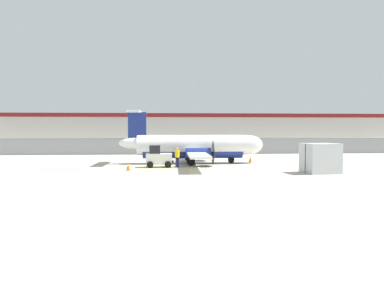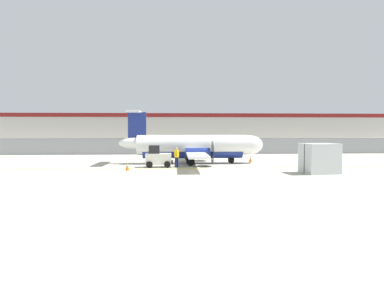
{
  "view_description": "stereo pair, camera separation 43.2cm",
  "coord_description": "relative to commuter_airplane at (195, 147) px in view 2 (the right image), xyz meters",
  "views": [
    {
      "loc": [
        -3.38,
        -26.14,
        3.28
      ],
      "look_at": [
        -0.94,
        7.15,
        1.8
      ],
      "focal_mm": 32.0,
      "sensor_mm": 36.0,
      "label": 1
    },
    {
      "loc": [
        -2.95,
        -26.17,
        3.28
      ],
      "look_at": [
        -0.94,
        7.15,
        1.8
      ],
      "focal_mm": 32.0,
      "sensor_mm": 36.0,
      "label": 2
    }
  ],
  "objects": [
    {
      "name": "ground_plane",
      "position": [
        0.7,
        -4.15,
        -1.6
      ],
      "size": [
        140.0,
        140.0,
        0.01
      ],
      "color": "#B2AD99"
    },
    {
      "name": "perimeter_fence",
      "position": [
        0.7,
        11.85,
        -0.49
      ],
      "size": [
        98.0,
        0.1,
        2.1
      ],
      "color": "gray",
      "rests_on": "ground"
    },
    {
      "name": "parking_lot_strip",
      "position": [
        0.7,
        23.35,
        -1.54
      ],
      "size": [
        98.0,
        17.0,
        0.12
      ],
      "color": "#38383A",
      "rests_on": "ground"
    },
    {
      "name": "background_building",
      "position": [
        0.7,
        41.84,
        1.66
      ],
      "size": [
        91.0,
        8.1,
        6.5
      ],
      "color": "beige",
      "rests_on": "ground"
    },
    {
      "name": "commuter_airplane",
      "position": [
        0.0,
        0.0,
        0.0
      ],
      "size": [
        13.69,
        16.02,
        4.92
      ],
      "rotation": [
        0.0,
        0.0,
        -0.01
      ],
      "color": "white",
      "rests_on": "ground"
    },
    {
      "name": "baggage_tug",
      "position": [
        -3.42,
        -3.01,
        -0.75
      ],
      "size": [
        2.35,
        1.42,
        1.88
      ],
      "rotation": [
        0.0,
        0.0,
        0.02
      ],
      "color": "silver",
      "rests_on": "ground"
    },
    {
      "name": "ground_crew_worker",
      "position": [
        -1.82,
        -3.33,
        -0.65
      ],
      "size": [
        0.48,
        0.48,
        1.7
      ],
      "rotation": [
        0.0,
        0.0,
        2.37
      ],
      "color": "#191E4C",
      "rests_on": "ground"
    },
    {
      "name": "cargo_container",
      "position": [
        8.68,
        -7.74,
        -0.5
      ],
      "size": [
        2.61,
        2.26,
        2.2
      ],
      "rotation": [
        0.0,
        0.0,
        0.11
      ],
      "color": "#B7BCC1",
      "rests_on": "ground"
    },
    {
      "name": "traffic_cone_near_left",
      "position": [
        -0.53,
        1.46,
        -1.29
      ],
      "size": [
        0.36,
        0.36,
        0.64
      ],
      "color": "orange",
      "rests_on": "ground"
    },
    {
      "name": "traffic_cone_near_right",
      "position": [
        5.49,
        0.68,
        -1.29
      ],
      "size": [
        0.36,
        0.36,
        0.64
      ],
      "color": "orange",
      "rests_on": "ground"
    },
    {
      "name": "traffic_cone_far_left",
      "position": [
        -5.74,
        -5.12,
        -1.29
      ],
      "size": [
        0.36,
        0.36,
        0.64
      ],
      "color": "orange",
      "rests_on": "ground"
    },
    {
      "name": "traffic_cone_far_right",
      "position": [
        -2.94,
        -0.13,
        -1.29
      ],
      "size": [
        0.36,
        0.36,
        0.64
      ],
      "color": "orange",
      "rests_on": "ground"
    },
    {
      "name": "parked_car_0",
      "position": [
        -14.13,
        22.87,
        -0.71
      ],
      "size": [
        4.33,
        2.29,
        1.58
      ],
      "rotation": [
        0.0,
        0.0,
        -0.09
      ],
      "color": "slate",
      "rests_on": "parking_lot_strip"
    },
    {
      "name": "parked_car_1",
      "position": [
        -8.38,
        21.87,
        -0.71
      ],
      "size": [
        4.2,
        2.0,
        1.58
      ],
      "rotation": [
        0.0,
        0.0,
        -0.0
      ],
      "color": "slate",
      "rests_on": "parking_lot_strip"
    },
    {
      "name": "parked_car_2",
      "position": [
        -1.0,
        26.65,
        -0.71
      ],
      "size": [
        4.36,
        2.35,
        1.58
      ],
      "rotation": [
        0.0,
        0.0,
        3.25
      ],
      "color": "slate",
      "rests_on": "parking_lot_strip"
    },
    {
      "name": "parked_car_3",
      "position": [
        2.79,
        24.49,
        -0.71
      ],
      "size": [
        4.38,
        2.42,
        1.58
      ],
      "rotation": [
        0.0,
        0.0,
        -0.13
      ],
      "color": "#B28C19",
      "rests_on": "parking_lot_strip"
    },
    {
      "name": "parked_car_4",
      "position": [
        9.51,
        23.18,
        -0.71
      ],
      "size": [
        4.37,
        2.39,
        1.58
      ],
      "rotation": [
        0.0,
        0.0,
        3.26
      ],
      "color": "#19662D",
      "rests_on": "parking_lot_strip"
    },
    {
      "name": "parked_car_5",
      "position": [
        15.21,
        20.3,
        -0.71
      ],
      "size": [
        4.39,
        2.44,
        1.58
      ],
      "rotation": [
        0.0,
        0.0,
        -0.14
      ],
      "color": "silver",
      "rests_on": "parking_lot_strip"
    }
  ]
}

